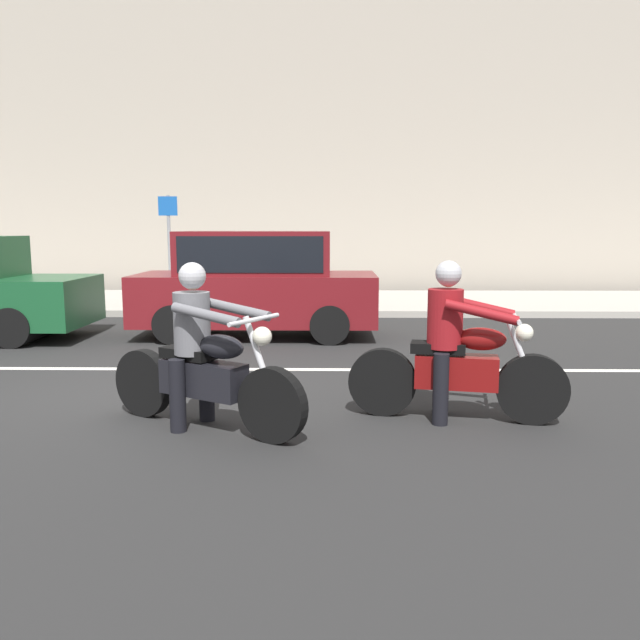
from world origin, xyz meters
The scene contains 8 objects.
ground_plane centered at (0.00, 0.00, 0.00)m, with size 80.00×80.00×0.00m, color #252525.
sidewalk_slab centered at (0.00, 8.00, 0.07)m, with size 40.00×4.40×0.14m, color #A8A399.
building_facade centered at (0.00, 11.40, 6.63)m, with size 40.00×1.40×13.25m, color #A89E8E.
lane_marking_stripe centered at (0.98, 0.90, 0.00)m, with size 18.00×0.14×0.01m, color silver.
motorcycle_with_rider_gray centered at (0.93, -1.57, 0.63)m, with size 1.99×1.22×1.55m.
motorcycle_with_rider_crimson centered at (3.32, -1.25, 0.64)m, with size 2.09×0.76×1.55m.
parked_hatchback_maroon centered at (0.84, 3.50, 0.94)m, with size 4.07×1.76×1.80m.
street_sign_post centered at (-1.67, 7.61, 1.64)m, with size 0.44×0.08×2.47m.
Camera 1 is at (2.11, -7.30, 1.86)m, focal length 35.64 mm.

